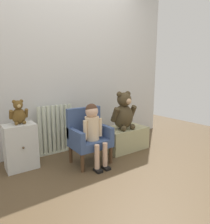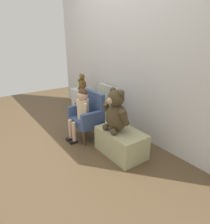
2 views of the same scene
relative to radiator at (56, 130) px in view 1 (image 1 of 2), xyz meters
name	(u,v)px [view 1 (image 1 of 2)]	position (x,y,z in m)	size (l,w,h in m)	color
ground_plane	(111,179)	(0.19, -1.01, -0.33)	(6.00, 6.00, 0.00)	brown
back_wall	(63,65)	(0.19, 0.12, 0.87)	(3.80, 0.05, 2.40)	silver
radiator	(56,130)	(0.00, 0.00, 0.00)	(0.50, 0.05, 0.67)	silver
small_dresser	(21,147)	(-0.51, -0.21, -0.07)	(0.34, 0.27, 0.53)	silver
child_armchair	(89,135)	(0.22, -0.51, 0.01)	(0.46, 0.36, 0.67)	#3B507C
child_figure	(93,126)	(0.22, -0.62, 0.15)	(0.25, 0.35, 0.74)	beige
low_bench	(124,138)	(0.87, -0.43, -0.17)	(0.63, 0.39, 0.32)	tan
large_teddy_bear	(124,113)	(0.81, -0.47, 0.22)	(0.39, 0.27, 0.53)	#433722
small_teddy_bear	(19,113)	(-0.50, -0.19, 0.32)	(0.20, 0.14, 0.28)	brown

